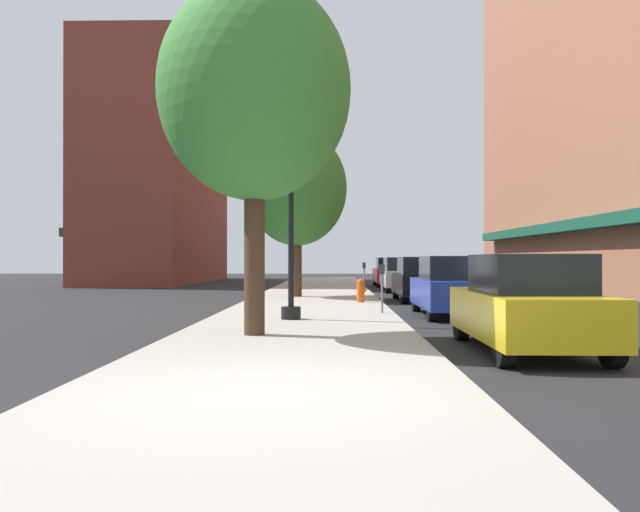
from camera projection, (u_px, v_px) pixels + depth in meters
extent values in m
plane|color=#232326|center=(419.00, 300.00, 25.06)|extent=(90.00, 90.00, 0.00)
cube|color=#A8A399|center=(315.00, 297.00, 26.15)|extent=(4.80, 50.00, 0.12)
cube|color=#144C38|center=(580.00, 225.00, 28.91)|extent=(0.90, 34.00, 0.50)
cube|color=brown|center=(162.00, 175.00, 44.41)|extent=(6.00, 18.00, 14.56)
cube|color=#144C38|center=(113.00, 237.00, 44.47)|extent=(0.90, 15.30, 0.50)
cylinder|color=black|center=(291.00, 313.00, 15.83)|extent=(0.48, 0.48, 0.30)
cylinder|color=black|center=(291.00, 200.00, 15.85)|extent=(0.14, 0.14, 5.20)
sphere|color=silver|center=(291.00, 86.00, 15.86)|extent=(0.44, 0.44, 0.44)
cylinder|color=#E05614|center=(360.00, 293.00, 22.14)|extent=(0.26, 0.26, 0.62)
sphere|color=#E05614|center=(360.00, 282.00, 22.14)|extent=(0.24, 0.24, 0.24)
cylinder|color=#E05614|center=(365.00, 290.00, 22.14)|extent=(0.12, 0.10, 0.10)
cylinder|color=slate|center=(382.00, 294.00, 17.69)|extent=(0.06, 0.06, 1.05)
cube|color=#33383D|center=(382.00, 269.00, 17.69)|extent=(0.14, 0.09, 0.26)
cylinder|color=slate|center=(364.00, 281.00, 28.28)|extent=(0.06, 0.06, 1.05)
cube|color=#33383D|center=(364.00, 265.00, 28.28)|extent=(0.14, 0.09, 0.26)
cylinder|color=#422D1E|center=(295.00, 253.00, 34.40)|extent=(0.40, 0.40, 3.58)
ellipsoid|color=#235B23|center=(295.00, 187.00, 34.42)|extent=(4.45, 4.45, 5.12)
cylinder|color=#422D1E|center=(297.00, 261.00, 25.41)|extent=(0.40, 0.40, 2.76)
ellipsoid|color=#2D6B28|center=(297.00, 188.00, 25.42)|extent=(3.91, 3.91, 4.49)
cylinder|color=#422D1E|center=(254.00, 248.00, 12.58)|extent=(0.40, 0.40, 3.33)
ellipsoid|color=#387F33|center=(255.00, 90.00, 12.60)|extent=(3.72, 3.72, 4.28)
cylinder|color=black|center=(461.00, 324.00, 12.69)|extent=(0.22, 0.64, 0.64)
cylinder|color=black|center=(542.00, 324.00, 12.65)|extent=(0.22, 0.64, 0.64)
cylinder|color=black|center=(504.00, 346.00, 9.49)|extent=(0.22, 0.64, 0.64)
cylinder|color=black|center=(612.00, 346.00, 9.45)|extent=(0.22, 0.64, 0.64)
cube|color=gold|center=(526.00, 314.00, 11.07)|extent=(1.80, 4.30, 0.76)
cube|color=black|center=(528.00, 273.00, 10.92)|extent=(1.56, 2.20, 0.64)
cylinder|color=black|center=(416.00, 301.00, 19.65)|extent=(0.22, 0.64, 0.64)
cylinder|color=black|center=(468.00, 301.00, 19.61)|extent=(0.22, 0.64, 0.64)
cylinder|color=black|center=(432.00, 309.00, 16.45)|extent=(0.22, 0.64, 0.64)
cylinder|color=black|center=(494.00, 309.00, 16.41)|extent=(0.22, 0.64, 0.64)
cube|color=#1E389E|center=(452.00, 293.00, 18.03)|extent=(1.80, 4.30, 0.76)
cube|color=black|center=(453.00, 268.00, 17.89)|extent=(1.56, 2.20, 0.64)
cylinder|color=black|center=(396.00, 290.00, 26.16)|extent=(0.22, 0.64, 0.64)
cylinder|color=black|center=(435.00, 290.00, 26.13)|extent=(0.22, 0.64, 0.64)
cylinder|color=black|center=(404.00, 295.00, 22.96)|extent=(0.22, 0.64, 0.64)
cylinder|color=black|center=(449.00, 295.00, 22.93)|extent=(0.22, 0.64, 0.64)
cube|color=black|center=(420.00, 284.00, 24.55)|extent=(1.80, 4.30, 0.76)
cube|color=black|center=(421.00, 265.00, 24.40)|extent=(1.56, 2.20, 0.64)
cylinder|color=black|center=(383.00, 284.00, 33.25)|extent=(0.22, 0.64, 0.64)
cylinder|color=black|center=(413.00, 284.00, 33.21)|extent=(0.22, 0.64, 0.64)
cylinder|color=black|center=(388.00, 286.00, 30.05)|extent=(0.22, 0.64, 0.64)
cylinder|color=black|center=(422.00, 286.00, 30.02)|extent=(0.22, 0.64, 0.64)
cube|color=#B2B2BA|center=(401.00, 278.00, 31.63)|extent=(1.80, 4.30, 0.76)
cube|color=black|center=(401.00, 264.00, 31.49)|extent=(1.56, 2.20, 0.64)
cylinder|color=black|center=(375.00, 280.00, 39.35)|extent=(0.22, 0.64, 0.64)
cylinder|color=black|center=(401.00, 280.00, 39.31)|extent=(0.22, 0.64, 0.64)
cylinder|color=black|center=(379.00, 282.00, 36.15)|extent=(0.22, 0.64, 0.64)
cylinder|color=black|center=(407.00, 282.00, 36.12)|extent=(0.22, 0.64, 0.64)
cube|color=red|center=(390.00, 275.00, 37.73)|extent=(1.80, 4.30, 0.76)
cube|color=black|center=(390.00, 263.00, 37.59)|extent=(1.56, 2.20, 0.64)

